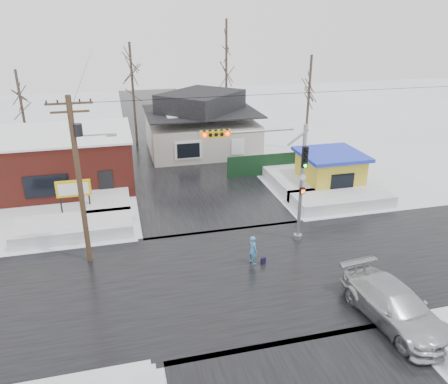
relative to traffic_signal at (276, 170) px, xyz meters
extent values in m
plane|color=white|center=(-2.43, -2.97, -4.54)|extent=(120.00, 120.00, 0.00)
cube|color=black|center=(-2.43, -2.97, -4.53)|extent=(10.00, 120.00, 0.02)
cube|color=black|center=(-2.43, -2.97, -4.53)|extent=(120.00, 10.00, 0.02)
cube|color=white|center=(-11.43, 4.03, -4.14)|extent=(7.00, 3.00, 0.80)
cube|color=white|center=(6.57, 4.03, -4.14)|extent=(7.00, 3.00, 0.80)
cube|color=white|center=(-9.43, 9.03, -4.14)|extent=(3.00, 8.00, 0.80)
cube|color=white|center=(4.57, 9.03, -4.14)|extent=(3.00, 8.00, 0.80)
cylinder|color=gray|center=(1.57, 0.03, -1.04)|extent=(0.20, 0.20, 7.00)
cylinder|color=gray|center=(1.57, 0.03, -4.39)|extent=(0.50, 0.50, 0.30)
cylinder|color=gray|center=(-1.43, 0.03, 2.26)|extent=(4.60, 0.14, 0.14)
cube|color=gold|center=(-3.43, 0.03, 2.26)|extent=(1.60, 0.28, 0.35)
sphere|color=#FF0C0C|center=(-4.03, -0.13, 2.26)|extent=(0.20, 0.20, 0.20)
sphere|color=#FF0C0C|center=(-2.83, -0.13, 2.26)|extent=(0.20, 0.20, 0.20)
cube|color=black|center=(1.57, -0.17, 0.66)|extent=(0.30, 0.22, 1.20)
sphere|color=#0CE533|center=(1.57, -0.31, 0.21)|extent=(0.18, 0.18, 0.18)
cube|color=black|center=(1.57, -0.17, -1.34)|extent=(0.30, 0.20, 0.35)
cylinder|color=#382619|center=(-10.43, 0.53, -0.04)|extent=(0.28, 0.28, 9.00)
cube|color=#382619|center=(-10.43, 0.53, 4.06)|extent=(2.20, 0.10, 0.10)
cube|color=#382619|center=(-10.43, 0.53, 3.66)|extent=(1.80, 0.10, 0.10)
cylinder|color=black|center=(-10.18, 0.53, 2.76)|extent=(0.44, 0.44, 0.60)
cylinder|color=gray|center=(-9.53, 0.53, 2.46)|extent=(1.80, 0.08, 0.08)
cube|color=gray|center=(-8.63, 0.53, 2.41)|extent=(0.50, 0.22, 0.12)
cube|color=maroon|center=(-13.43, 13.03, -2.54)|extent=(12.00, 8.00, 4.00)
cube|color=white|center=(-13.43, 13.03, -0.49)|extent=(12.20, 8.20, 0.15)
cube|color=black|center=(-13.43, 9.01, -3.14)|extent=(3.00, 0.08, 1.60)
cube|color=black|center=(-9.43, 9.01, -3.44)|extent=(1.00, 0.08, 2.20)
cylinder|color=black|center=(-12.33, 6.53, -3.64)|extent=(0.10, 0.10, 1.80)
cylinder|color=black|center=(-10.53, 6.53, -3.64)|extent=(0.10, 0.10, 1.80)
cube|color=gold|center=(-11.43, 6.53, -2.54)|extent=(2.20, 0.18, 1.10)
cube|color=white|center=(-11.43, 6.42, -2.54)|extent=(1.90, 0.02, 0.80)
cube|color=beige|center=(-0.43, 19.03, -3.04)|extent=(10.00, 8.00, 3.00)
cube|color=black|center=(-0.43, 19.03, -0.64)|extent=(10.40, 8.40, 0.12)
pyramid|color=black|center=(-0.43, 19.03, 0.32)|extent=(9.00, 7.00, 1.80)
cube|color=maroon|center=(2.77, 20.03, 0.36)|extent=(0.70, 0.70, 1.40)
cube|color=white|center=(-2.43, 14.98, -3.14)|extent=(2.40, 0.12, 1.60)
cube|color=gold|center=(7.07, 7.03, -3.24)|extent=(4.00, 4.00, 2.60)
cube|color=#182DB6|center=(7.07, 7.03, -1.79)|extent=(4.60, 4.60, 0.25)
cube|color=black|center=(7.07, 5.00, -3.24)|extent=(1.80, 0.06, 1.20)
cube|color=black|center=(4.07, 11.03, -3.64)|extent=(8.00, 0.12, 1.80)
cylinder|color=#332821|center=(-6.43, 23.03, 0.46)|extent=(0.24, 0.24, 10.00)
cylinder|color=#332821|center=(3.57, 25.03, 1.46)|extent=(0.24, 0.24, 12.00)
cylinder|color=#332821|center=(9.57, 17.03, -0.04)|extent=(0.24, 0.24, 9.00)
cylinder|color=#332821|center=(-16.43, 21.03, -0.54)|extent=(0.24, 0.24, 8.00)
imported|color=teal|center=(-1.88, -1.94, -3.72)|extent=(0.56, 0.69, 1.64)
imported|color=#B2B7BA|center=(2.63, -7.99, -3.72)|extent=(2.93, 5.87, 1.64)
cube|color=black|center=(-1.34, -2.11, -4.36)|extent=(0.30, 0.22, 0.35)
camera|label=1|loc=(-8.35, -21.30, 8.07)|focal=35.00mm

